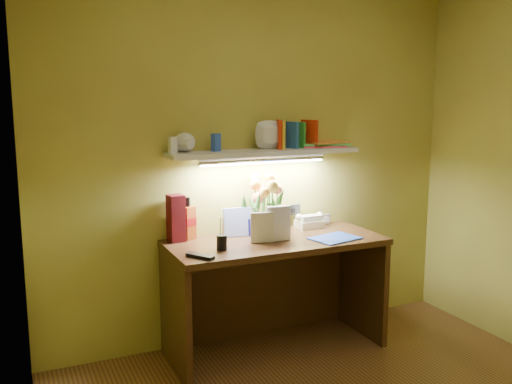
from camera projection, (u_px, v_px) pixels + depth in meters
desk at (276, 295)px, 3.73m from camera, size 1.40×0.60×0.75m
flower_bouquet at (264, 205)px, 3.78m from camera, size 0.28×0.28×0.40m
telephone at (309, 220)px, 3.99m from camera, size 0.18×0.13×0.11m
desk_clock at (325, 219)px, 4.10m from camera, size 0.08×0.05×0.07m
whisky_bottle at (188, 218)px, 3.66m from camera, size 0.10×0.10×0.27m
whisky_box at (176, 218)px, 3.60m from camera, size 0.11×0.11×0.30m
pen_cup at (222, 237)px, 3.42m from camera, size 0.08×0.08×0.15m
art_card at (238, 222)px, 3.76m from camera, size 0.19×0.06×0.19m
tv_remote at (200, 256)px, 3.26m from camera, size 0.14×0.17×0.02m
blue_folder at (335, 238)px, 3.69m from camera, size 0.34×0.28×0.01m
desk_book_a at (251, 228)px, 3.56m from camera, size 0.15×0.06×0.20m
desk_book_b at (267, 225)px, 3.59m from camera, size 0.17×0.03×0.23m
wall_shelf at (266, 147)px, 3.74m from camera, size 1.32×0.33×0.22m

